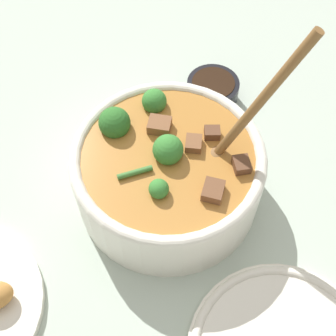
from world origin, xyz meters
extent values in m
plane|color=#ADBCAD|center=(0.00, 0.00, 0.00)|extent=(4.00, 4.00, 0.00)
cylinder|color=white|center=(0.00, 0.00, 0.05)|extent=(0.26, 0.26, 0.09)
torus|color=white|center=(0.00, 0.00, 0.09)|extent=(0.26, 0.26, 0.02)
cylinder|color=#B27533|center=(0.00, 0.00, 0.07)|extent=(0.23, 0.23, 0.06)
sphere|color=#2D6B28|center=(0.01, -0.08, 0.10)|extent=(0.04, 0.04, 0.04)
cylinder|color=#6B9956|center=(0.01, -0.08, 0.07)|extent=(0.01, 0.01, 0.02)
sphere|color=#387F33|center=(0.00, 0.00, 0.11)|extent=(0.04, 0.04, 0.04)
cylinder|color=#6B9956|center=(0.00, 0.00, 0.08)|extent=(0.01, 0.01, 0.02)
sphere|color=#387F33|center=(-0.06, -0.07, 0.10)|extent=(0.03, 0.03, 0.03)
cylinder|color=#6B9956|center=(-0.06, -0.07, 0.08)|extent=(0.01, 0.01, 0.02)
sphere|color=#387F33|center=(0.05, 0.02, 0.10)|extent=(0.02, 0.02, 0.02)
cylinder|color=#6B9956|center=(0.05, 0.02, 0.09)|extent=(0.01, 0.01, 0.01)
cube|color=brown|center=(-0.04, 0.08, 0.10)|extent=(0.03, 0.03, 0.02)
cube|color=brown|center=(-0.06, 0.03, 0.10)|extent=(0.03, 0.03, 0.02)
cube|color=brown|center=(-0.03, -0.04, 0.10)|extent=(0.04, 0.04, 0.02)
cube|color=brown|center=(-0.03, 0.02, 0.10)|extent=(0.03, 0.03, 0.02)
cube|color=brown|center=(0.01, 0.08, 0.10)|extent=(0.04, 0.03, 0.02)
cylinder|color=#3D7533|center=(0.05, -0.02, 0.10)|extent=(0.04, 0.03, 0.01)
ellipsoid|color=brown|center=(-0.04, 0.05, 0.09)|extent=(0.04, 0.03, 0.01)
cylinder|color=brown|center=(-0.07, 0.08, 0.19)|extent=(0.07, 0.08, 0.20)
cylinder|color=black|center=(-0.19, -0.05, 0.02)|extent=(0.08, 0.08, 0.04)
cylinder|color=black|center=(-0.19, -0.05, 0.04)|extent=(0.07, 0.07, 0.01)
camera|label=1|loc=(0.27, 0.21, 0.59)|focal=50.00mm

